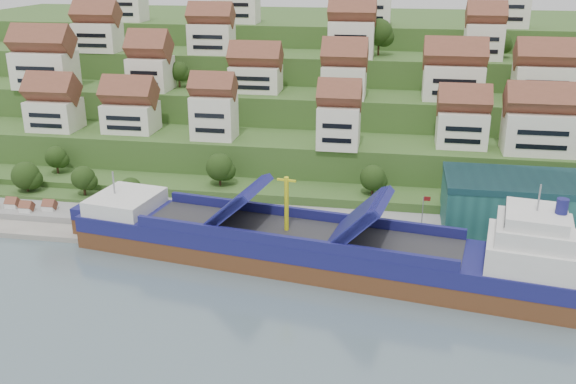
# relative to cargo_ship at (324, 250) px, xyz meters

# --- Properties ---
(ground) EXTENTS (300.00, 300.00, 0.00)m
(ground) POSITION_rel_cargo_ship_xyz_m (-1.93, 0.21, -3.49)
(ground) COLOR slate
(ground) RESTS_ON ground
(quay) EXTENTS (180.00, 14.00, 2.20)m
(quay) POSITION_rel_cargo_ship_xyz_m (18.07, 15.21, -2.39)
(quay) COLOR gray
(quay) RESTS_ON ground
(pebble_beach) EXTENTS (45.00, 20.00, 1.00)m
(pebble_beach) POSITION_rel_cargo_ship_xyz_m (-59.93, 12.21, -2.99)
(pebble_beach) COLOR gray
(pebble_beach) RESTS_ON ground
(hillside) EXTENTS (260.00, 128.00, 31.00)m
(hillside) POSITION_rel_cargo_ship_xyz_m (-1.93, 103.77, 7.16)
(hillside) COLOR #2D4C1E
(hillside) RESTS_ON ground
(hillside_village) EXTENTS (159.61, 65.74, 29.25)m
(hillside_village) POSITION_rel_cargo_ship_xyz_m (-2.00, 60.87, 20.88)
(hillside_village) COLOR white
(hillside_village) RESTS_ON ground
(hillside_trees) EXTENTS (140.51, 62.53, 31.71)m
(hillside_trees) POSITION_rel_cargo_ship_xyz_m (-10.50, 46.03, 13.62)
(hillside_trees) COLOR #243F15
(hillside_trees) RESTS_ON ground
(flagpole) EXTENTS (1.28, 0.16, 8.00)m
(flagpole) POSITION_rel_cargo_ship_xyz_m (16.18, 10.21, 3.39)
(flagpole) COLOR gray
(flagpole) RESTS_ON quay
(beach_huts) EXTENTS (14.40, 3.70, 2.20)m
(beach_huts) POSITION_rel_cargo_ship_xyz_m (-61.93, 10.96, -1.39)
(beach_huts) COLOR white
(beach_huts) RESTS_ON pebble_beach
(cargo_ship) EXTENTS (84.60, 26.17, 18.61)m
(cargo_ship) POSITION_rel_cargo_ship_xyz_m (0.00, 0.00, 0.00)
(cargo_ship) COLOR #59331B
(cargo_ship) RESTS_ON ground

